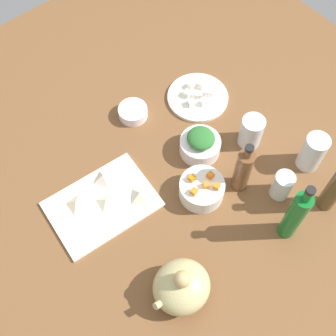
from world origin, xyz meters
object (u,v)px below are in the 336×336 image
(teapot, at_px, (181,286))
(drinking_glass_0, at_px, (251,132))
(drinking_glass_2, at_px, (282,185))
(bowl_greens, at_px, (200,146))
(bottle_1, at_px, (243,170))
(drinking_glass_1, at_px, (313,152))
(plate_tofu, at_px, (198,97))
(bowl_carrots, at_px, (202,189))
(bottle_2, at_px, (295,215))
(cutting_board, at_px, (102,204))
(bowl_small_side, at_px, (133,112))

(teapot, relative_size, drinking_glass_0, 1.53)
(drinking_glass_0, relative_size, drinking_glass_2, 1.14)
(bowl_greens, bearing_deg, bottle_1, 93.97)
(teapot, xyz_separation_m, drinking_glass_1, (-0.59, -0.06, 0.01))
(plate_tofu, height_order, bowl_carrots, bowl_carrots)
(drinking_glass_1, bearing_deg, bottle_2, 27.17)
(cutting_board, height_order, plate_tofu, plate_tofu)
(cutting_board, distance_m, drinking_glass_2, 0.56)
(bowl_greens, bearing_deg, cutting_board, -6.99)
(bowl_greens, height_order, bottle_1, bottle_1)
(drinking_glass_0, xyz_separation_m, drinking_glass_2, (0.06, 0.20, -0.01))
(drinking_glass_2, bearing_deg, bowl_small_side, -72.16)
(bottle_1, bearing_deg, teapot, 21.32)
(bowl_greens, bearing_deg, teapot, 42.00)
(cutting_board, relative_size, drinking_glass_0, 2.80)
(bowl_carrots, height_order, teapot, teapot)
(bowl_greens, distance_m, drinking_glass_2, 0.29)
(cutting_board, bearing_deg, bowl_small_side, -143.19)
(bowl_carrots, xyz_separation_m, teapot, (0.25, 0.19, 0.03))
(teapot, bearing_deg, cutting_board, -87.71)
(cutting_board, distance_m, teapot, 0.36)
(bowl_greens, xyz_separation_m, teapot, (0.35, 0.31, 0.03))
(bottle_2, height_order, drinking_glass_2, bottle_2)
(plate_tofu, relative_size, drinking_glass_2, 2.15)
(cutting_board, bearing_deg, bowl_greens, 173.01)
(bottle_1, bearing_deg, cutting_board, -30.13)
(drinking_glass_1, bearing_deg, bowl_carrots, -21.90)
(bowl_small_side, relative_size, drinking_glass_1, 0.74)
(bowl_small_side, bearing_deg, teapot, 64.85)
(cutting_board, xyz_separation_m, plate_tofu, (-0.50, -0.12, 0.00))
(cutting_board, height_order, bottle_2, bottle_2)
(drinking_glass_2, bearing_deg, drinking_glass_0, -107.70)
(cutting_board, xyz_separation_m, drinking_glass_0, (-0.52, 0.12, 0.05))
(drinking_glass_0, height_order, drinking_glass_2, drinking_glass_0)
(teapot, xyz_separation_m, bottle_2, (-0.36, 0.06, 0.06))
(bowl_carrots, bearing_deg, cutting_board, -32.51)
(teapot, distance_m, drinking_glass_0, 0.55)
(bowl_carrots, relative_size, drinking_glass_0, 1.22)
(bowl_carrots, height_order, drinking_glass_2, drinking_glass_2)
(bowl_greens, bearing_deg, plate_tofu, -129.94)
(bowl_small_side, relative_size, drinking_glass_2, 1.00)
(bowl_greens, bearing_deg, drinking_glass_0, 153.23)
(drinking_glass_0, bearing_deg, bottle_2, 64.79)
(bowl_greens, distance_m, bowl_small_side, 0.27)
(bottle_2, height_order, drinking_glass_0, bottle_2)
(teapot, bearing_deg, drinking_glass_2, -174.86)
(bowl_small_side, height_order, drinking_glass_2, drinking_glass_2)
(bowl_small_side, xyz_separation_m, teapot, (0.27, 0.57, 0.04))
(plate_tofu, bearing_deg, bowl_greens, 50.06)
(plate_tofu, relative_size, drinking_glass_0, 1.89)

